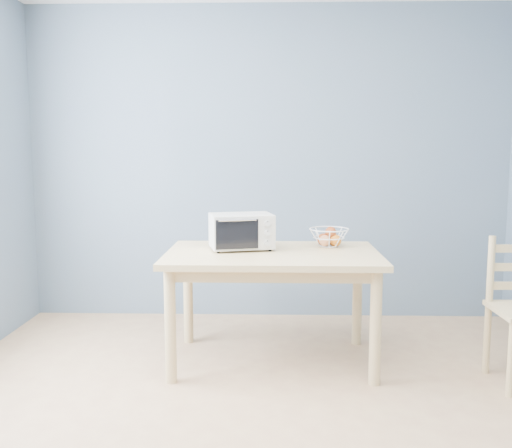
{
  "coord_description": "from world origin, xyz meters",
  "views": [
    {
      "loc": [
        0.03,
        -2.54,
        1.42
      ],
      "look_at": [
        -0.07,
        1.2,
        0.93
      ],
      "focal_mm": 40.0,
      "sensor_mm": 36.0,
      "label": 1
    }
  ],
  "objects": [
    {
      "name": "room",
      "position": [
        0.0,
        0.0,
        1.3
      ],
      "size": [
        4.01,
        4.51,
        2.61
      ],
      "color": "tan",
      "rests_on": "ground"
    },
    {
      "name": "dining_table",
      "position": [
        0.04,
        1.16,
        0.65
      ],
      "size": [
        1.4,
        0.9,
        0.75
      ],
      "color": "#D2B67E",
      "rests_on": "ground"
    },
    {
      "name": "toaster_oven",
      "position": [
        -0.19,
        1.24,
        0.88
      ],
      "size": [
        0.46,
        0.38,
        0.24
      ],
      "rotation": [
        0.0,
        0.0,
        0.24
      ],
      "color": "beige",
      "rests_on": "dining_table"
    },
    {
      "name": "fruit_basket",
      "position": [
        0.43,
        1.37,
        0.82
      ],
      "size": [
        0.29,
        0.29,
        0.14
      ],
      "rotation": [
        0.0,
        0.0,
        -0.07
      ],
      "color": "white",
      "rests_on": "dining_table"
    }
  ]
}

